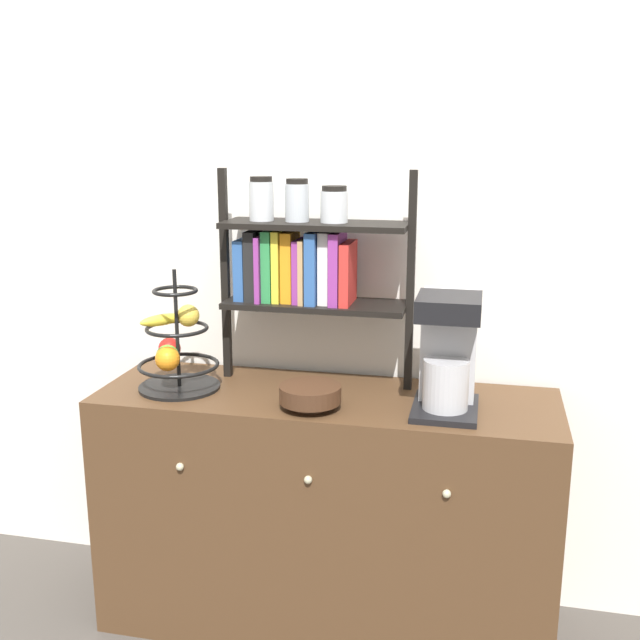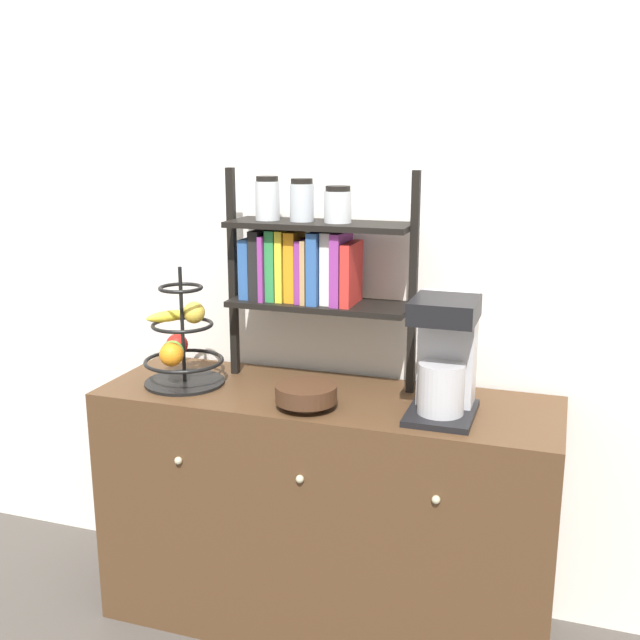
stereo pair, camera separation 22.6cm
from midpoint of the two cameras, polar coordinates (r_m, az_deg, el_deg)
The scene contains 6 objects.
wall_back at distance 2.47m, azimuth -0.82°, elevation 7.52°, with size 7.00×0.05×2.60m, color silver.
sideboard at distance 2.48m, azimuth -2.27°, elevation -14.43°, with size 1.42×0.47×0.79m.
coffee_maker at distance 2.17m, azimuth 6.81°, elevation -2.43°, with size 0.19×0.25×0.35m.
fruit_stand at distance 2.41m, azimuth -13.63°, elevation -2.27°, with size 0.26×0.26×0.38m.
wooden_bowl at distance 2.20m, azimuth -3.70°, elevation -5.77°, with size 0.18×0.18×0.07m.
shelf_hutch at distance 2.36m, azimuth -4.13°, elevation 4.66°, with size 0.62×0.20×0.68m.
Camera 1 is at (0.47, -1.91, 1.57)m, focal length 42.00 mm.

